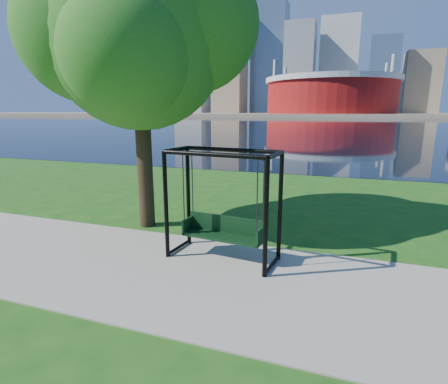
% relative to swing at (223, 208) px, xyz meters
% --- Properties ---
extents(ground, '(900.00, 900.00, 0.00)m').
position_rel_swing_xyz_m(ground, '(0.39, -0.52, -1.20)').
color(ground, '#1E5114').
rests_on(ground, ground).
extents(path, '(120.00, 4.00, 0.03)m').
position_rel_swing_xyz_m(path, '(0.39, -1.02, -1.19)').
color(path, '#9E937F').
rests_on(path, ground).
extents(river, '(900.00, 180.00, 0.02)m').
position_rel_swing_xyz_m(river, '(0.39, 101.48, -1.19)').
color(river, black).
rests_on(river, ground).
extents(far_bank, '(900.00, 228.00, 2.00)m').
position_rel_swing_xyz_m(far_bank, '(0.39, 305.48, -0.20)').
color(far_bank, '#937F60').
rests_on(far_bank, ground).
extents(stadium, '(83.00, 83.00, 32.00)m').
position_rel_swing_xyz_m(stadium, '(-9.61, 234.48, 13.02)').
color(stadium, maroon).
rests_on(stadium, far_bank).
extents(skyline, '(392.00, 66.00, 96.50)m').
position_rel_swing_xyz_m(skyline, '(-3.87, 318.88, 34.69)').
color(skyline, gray).
rests_on(skyline, far_bank).
extents(swing, '(2.53, 1.30, 2.49)m').
position_rel_swing_xyz_m(swing, '(0.00, 0.00, 0.00)').
color(swing, black).
rests_on(swing, ground).
extents(park_tree, '(6.12, 5.53, 7.60)m').
position_rel_swing_xyz_m(park_tree, '(-2.95, 1.57, 4.08)').
color(park_tree, black).
rests_on(park_tree, ground).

